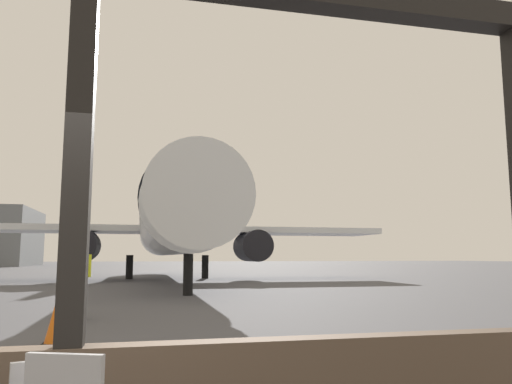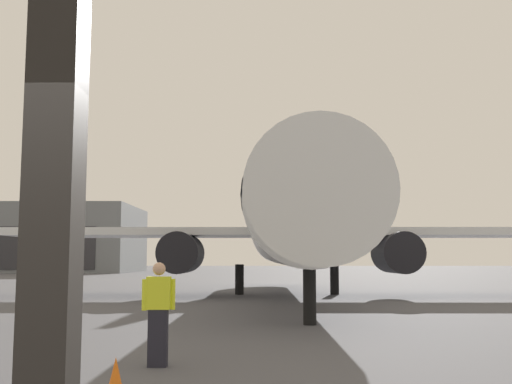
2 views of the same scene
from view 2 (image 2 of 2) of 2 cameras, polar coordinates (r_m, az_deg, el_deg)
The scene contains 4 objects.
ground_plane at distance 42.49m, azimuth -0.77°, elevation -8.67°, with size 220.00×220.00×0.00m, color #4C4C51.
airplane at distance 28.59m, azimuth 3.11°, elevation -3.13°, with size 27.00×30.50×10.22m.
ground_crew_worker at distance 10.63m, azimuth -9.11°, elevation -11.04°, with size 0.54×0.25×1.74m.
distant_hangar at distance 86.82m, azimuth -17.72°, elevation -4.24°, with size 20.00×17.58×8.78m.
Camera 2 is at (0.83, -2.44, 1.81)m, focal length 42.79 mm.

